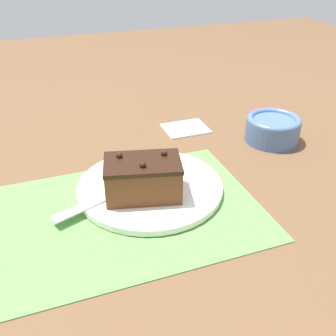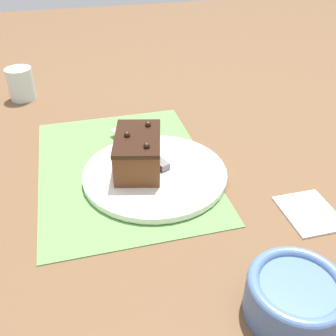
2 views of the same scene
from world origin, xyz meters
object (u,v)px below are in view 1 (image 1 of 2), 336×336
cake_plate (150,187)px  serving_knife (121,188)px  small_bowl (273,128)px  chocolate_cake (143,178)px

cake_plate → serving_knife: serving_knife is taller
small_bowl → serving_knife: bearing=-164.9°
serving_knife → small_bowl: size_ratio=1.57×
serving_knife → chocolate_cake: bearing=-145.2°
chocolate_cake → small_bowl: size_ratio=1.20×
chocolate_cake → small_bowl: bearing=20.1°
small_bowl → cake_plate: bearing=-162.8°
chocolate_cake → serving_knife: (-0.04, 0.03, -0.03)m
chocolate_cake → serving_knife: 0.05m
chocolate_cake → serving_knife: bearing=145.7°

